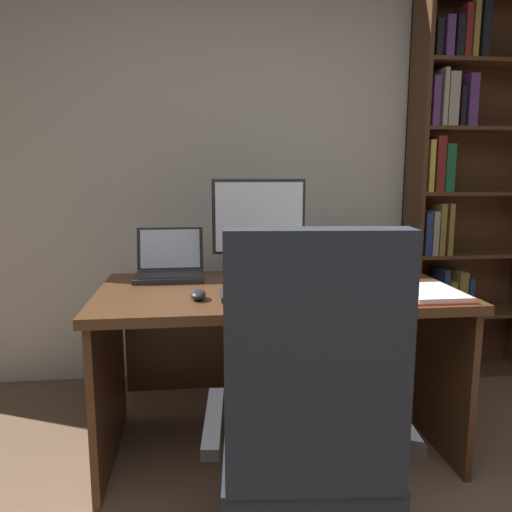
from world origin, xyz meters
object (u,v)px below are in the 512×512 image
notepad (329,286)px  office_chair (309,447)px  monitor (259,228)px  reading_stand_with_book (363,258)px  open_binder (401,294)px  keyboard (272,294)px  pen (333,284)px  desk (274,328)px  bookshelf (460,190)px  computer_mouse (198,295)px  laptop (170,267)px

notepad → office_chair: bearing=-108.5°
monitor → reading_stand_with_book: monitor is taller
office_chair → notepad: size_ratio=5.33×
open_binder → keyboard: bearing=175.3°
office_chair → reading_stand_with_book: (0.53, 1.13, 0.35)m
reading_stand_with_book → pen: bearing=-126.4°
open_binder → pen: (-0.23, 0.20, 0.00)m
desk → office_chair: bearing=-92.3°
bookshelf → pen: bookshelf is taller
monitor → pen: monitor is taller
notepad → pen: bearing=0.0°
reading_stand_with_book → keyboard: bearing=-138.2°
office_chair → pen: size_ratio=8.00×
office_chair → monitor: 1.20m
monitor → keyboard: 0.49m
monitor → computer_mouse: (-0.30, -0.44, -0.22)m
notepad → monitor: bearing=134.5°
desk → keyboard: 0.33m
laptop → monitor: bearing=-0.2°
bookshelf → open_binder: bookshelf is taller
bookshelf → open_binder: bearing=-128.1°
desk → reading_stand_with_book: (0.50, 0.24, 0.28)m
open_binder → monitor: bearing=137.9°
desk → laptop: bearing=157.9°
bookshelf → computer_mouse: bookshelf is taller
open_binder → reading_stand_with_book: bearing=89.1°
office_chair → keyboard: 0.71m
desk → keyboard: size_ratio=3.69×
monitor → laptop: bearing=179.8°
office_chair → notepad: 0.89m
office_chair → pen: 0.90m
reading_stand_with_book → laptop: bearing=-177.3°
keyboard → reading_stand_with_book: bearing=41.8°
keyboard → open_binder: (0.53, -0.05, -0.00)m
monitor → notepad: size_ratio=2.23×
monitor → laptop: (-0.43, 0.00, -0.19)m
keyboard → pen: 0.34m
open_binder → notepad: open_binder is taller
open_binder → desk: bearing=149.2°
monitor → open_binder: size_ratio=0.95×
laptop → keyboard: (0.43, -0.44, -0.04)m
notepad → pen: size_ratio=1.50×
computer_mouse → notepad: 0.60m
desk → notepad: notepad is taller
desk → computer_mouse: size_ratio=14.89×
reading_stand_with_book → pen: (-0.24, -0.33, -0.06)m
bookshelf → laptop: bookshelf is taller
keyboard → open_binder: bearing=-5.4°
bookshelf → office_chair: (-1.28, -1.56, -0.68)m
computer_mouse → reading_stand_with_book: reading_stand_with_book is taller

